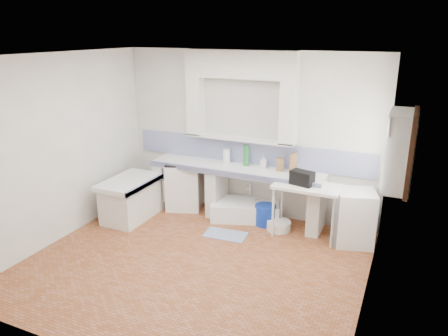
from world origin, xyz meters
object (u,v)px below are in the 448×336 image
at_px(stove, 184,186).
at_px(side_table, 306,211).
at_px(sink, 245,210).
at_px(fridge, 355,218).

height_order(stove, side_table, stove).
relative_size(sink, side_table, 1.12).
bearing_deg(side_table, stove, 174.39).
distance_m(stove, fridge, 3.02).
bearing_deg(sink, stove, 161.25).
relative_size(stove, side_table, 0.83).
xyz_separation_m(stove, fridge, (3.01, -0.17, -0.00)).
bearing_deg(stove, sink, -17.93).
bearing_deg(sink, side_table, -31.67).
height_order(stove, fridge, stove).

